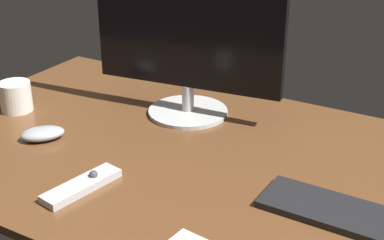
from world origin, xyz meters
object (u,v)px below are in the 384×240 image
monitor (188,22)px  media_remote (82,185)px  coffee_mug (16,97)px  computer_mouse (43,134)px  keyboard (350,216)px

monitor → media_remote: bearing=-96.5°
monitor → coffee_mug: (-41.19, -21.33, -21.09)cm
computer_mouse → coffee_mug: 20.88cm
computer_mouse → monitor: bearing=5.0°
computer_mouse → coffee_mug: coffee_mug is taller
computer_mouse → media_remote: (23.10, -12.93, -0.65)cm
monitor → coffee_mug: monitor is taller
monitor → computer_mouse: monitor is taller
media_remote → coffee_mug: 47.30cm
computer_mouse → coffee_mug: (-18.42, 9.50, 2.49)cm
monitor → computer_mouse: size_ratio=4.82×
media_remote → keyboard: bearing=-61.0°
computer_mouse → media_remote: size_ratio=0.56×
media_remote → monitor: bearing=10.8°
computer_mouse → coffee_mug: bearing=104.2°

